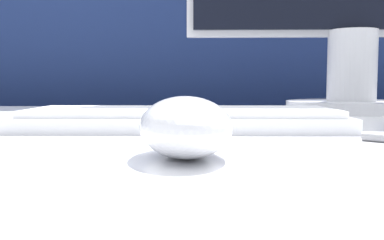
# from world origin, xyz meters

# --- Properties ---
(partition_panel) EXTENTS (5.00, 0.03, 1.23)m
(partition_panel) POSITION_xyz_m (0.00, 0.60, 0.62)
(partition_panel) COLOR navy
(partition_panel) RESTS_ON ground_plane
(computer_mouse_near) EXTENTS (0.08, 0.11, 0.04)m
(computer_mouse_near) POSITION_xyz_m (-0.01, -0.22, 0.78)
(computer_mouse_near) COLOR white
(computer_mouse_near) RESTS_ON desk
(keyboard) EXTENTS (0.37, 0.15, 0.02)m
(keyboard) POSITION_xyz_m (-0.03, -0.02, 0.77)
(keyboard) COLOR white
(keyboard) RESTS_ON desk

